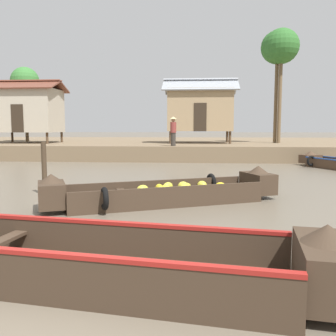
{
  "coord_description": "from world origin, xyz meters",
  "views": [
    {
      "loc": [
        1.5,
        -3.92,
        1.92
      ],
      "look_at": [
        0.61,
        6.94,
        0.73
      ],
      "focal_mm": 39.35,
      "sensor_mm": 36.0,
      "label": 1
    }
  ],
  "objects_px": {
    "palm_tree_far": "(281,48)",
    "mooring_post": "(44,169)",
    "stilt_house_mid_left": "(200,109)",
    "palm_tree_near": "(25,82)",
    "stilt_house_left": "(28,110)",
    "viewer_boat": "(71,258)",
    "palm_tree_mid": "(278,49)",
    "banana_boat": "(166,192)",
    "vendor_person": "(173,130)"
  },
  "relations": [
    {
      "from": "viewer_boat",
      "to": "palm_tree_far",
      "type": "distance_m",
      "value": 23.33
    },
    {
      "from": "palm_tree_far",
      "to": "vendor_person",
      "type": "height_order",
      "value": "palm_tree_far"
    },
    {
      "from": "banana_boat",
      "to": "palm_tree_near",
      "type": "distance_m",
      "value": 21.95
    },
    {
      "from": "banana_boat",
      "to": "palm_tree_far",
      "type": "height_order",
      "value": "palm_tree_far"
    },
    {
      "from": "vendor_person",
      "to": "stilt_house_left",
      "type": "bearing_deg",
      "value": 160.79
    },
    {
      "from": "mooring_post",
      "to": "banana_boat",
      "type": "bearing_deg",
      "value": -14.04
    },
    {
      "from": "stilt_house_mid_left",
      "to": "mooring_post",
      "type": "distance_m",
      "value": 15.86
    },
    {
      "from": "palm_tree_mid",
      "to": "mooring_post",
      "type": "distance_m",
      "value": 19.59
    },
    {
      "from": "palm_tree_mid",
      "to": "palm_tree_far",
      "type": "xyz_separation_m",
      "value": [
        0.18,
        -0.35,
        0.01
      ]
    },
    {
      "from": "palm_tree_near",
      "to": "stilt_house_left",
      "type": "bearing_deg",
      "value": -62.36
    },
    {
      "from": "palm_tree_near",
      "to": "palm_tree_far",
      "type": "distance_m",
      "value": 18.43
    },
    {
      "from": "mooring_post",
      "to": "stilt_house_mid_left",
      "type": "bearing_deg",
      "value": 73.42
    },
    {
      "from": "banana_boat",
      "to": "viewer_boat",
      "type": "bearing_deg",
      "value": -99.22
    },
    {
      "from": "palm_tree_mid",
      "to": "vendor_person",
      "type": "distance_m",
      "value": 9.9
    },
    {
      "from": "stilt_house_left",
      "to": "stilt_house_mid_left",
      "type": "xyz_separation_m",
      "value": [
        11.73,
        0.64,
        0.01
      ]
    },
    {
      "from": "palm_tree_far",
      "to": "vendor_person",
      "type": "relative_size",
      "value": 4.55
    },
    {
      "from": "palm_tree_near",
      "to": "stilt_house_mid_left",
      "type": "bearing_deg",
      "value": -7.63
    },
    {
      "from": "palm_tree_near",
      "to": "vendor_person",
      "type": "relative_size",
      "value": 3.32
    },
    {
      "from": "stilt_house_left",
      "to": "palm_tree_far",
      "type": "bearing_deg",
      "value": 3.6
    },
    {
      "from": "stilt_house_left",
      "to": "vendor_person",
      "type": "bearing_deg",
      "value": -19.21
    },
    {
      "from": "viewer_boat",
      "to": "palm_tree_far",
      "type": "xyz_separation_m",
      "value": [
        7.02,
        21.15,
        6.91
      ]
    },
    {
      "from": "stilt_house_mid_left",
      "to": "mooring_post",
      "type": "bearing_deg",
      "value": -106.58
    },
    {
      "from": "palm_tree_near",
      "to": "mooring_post",
      "type": "height_order",
      "value": "palm_tree_near"
    },
    {
      "from": "stilt_house_left",
      "to": "palm_tree_far",
      "type": "height_order",
      "value": "palm_tree_far"
    },
    {
      "from": "stilt_house_mid_left",
      "to": "palm_tree_near",
      "type": "distance_m",
      "value": 13.27
    },
    {
      "from": "palm_tree_near",
      "to": "vendor_person",
      "type": "bearing_deg",
      "value": -27.38
    },
    {
      "from": "mooring_post",
      "to": "vendor_person",
      "type": "bearing_deg",
      "value": 74.81
    },
    {
      "from": "banana_boat",
      "to": "vendor_person",
      "type": "height_order",
      "value": "vendor_person"
    },
    {
      "from": "banana_boat",
      "to": "stilt_house_mid_left",
      "type": "relative_size",
      "value": 1.21
    },
    {
      "from": "stilt_house_left",
      "to": "palm_tree_near",
      "type": "distance_m",
      "value": 3.44
    },
    {
      "from": "viewer_boat",
      "to": "palm_tree_far",
      "type": "bearing_deg",
      "value": 71.64
    },
    {
      "from": "stilt_house_left",
      "to": "stilt_house_mid_left",
      "type": "relative_size",
      "value": 0.97
    },
    {
      "from": "stilt_house_mid_left",
      "to": "banana_boat",
      "type": "bearing_deg",
      "value": -93.32
    },
    {
      "from": "stilt_house_mid_left",
      "to": "palm_tree_near",
      "type": "relative_size",
      "value": 0.9
    },
    {
      "from": "vendor_person",
      "to": "mooring_post",
      "type": "relative_size",
      "value": 1.09
    },
    {
      "from": "palm_tree_mid",
      "to": "mooring_post",
      "type": "height_order",
      "value": "palm_tree_mid"
    },
    {
      "from": "palm_tree_near",
      "to": "vendor_person",
      "type": "height_order",
      "value": "palm_tree_near"
    },
    {
      "from": "stilt_house_left",
      "to": "palm_tree_far",
      "type": "distance_m",
      "value": 17.55
    },
    {
      "from": "palm_tree_near",
      "to": "palm_tree_mid",
      "type": "height_order",
      "value": "palm_tree_mid"
    },
    {
      "from": "stilt_house_left",
      "to": "stilt_house_mid_left",
      "type": "bearing_deg",
      "value": 3.1
    },
    {
      "from": "viewer_boat",
      "to": "vendor_person",
      "type": "bearing_deg",
      "value": 89.4
    },
    {
      "from": "palm_tree_mid",
      "to": "vendor_person",
      "type": "height_order",
      "value": "palm_tree_mid"
    },
    {
      "from": "stilt_house_mid_left",
      "to": "mooring_post",
      "type": "height_order",
      "value": "stilt_house_mid_left"
    },
    {
      "from": "stilt_house_left",
      "to": "viewer_boat",
      "type": "bearing_deg",
      "value": -63.46
    },
    {
      "from": "viewer_boat",
      "to": "palm_tree_mid",
      "type": "relative_size",
      "value": 0.89
    },
    {
      "from": "palm_tree_far",
      "to": "mooring_post",
      "type": "relative_size",
      "value": 4.94
    },
    {
      "from": "stilt_house_mid_left",
      "to": "palm_tree_near",
      "type": "xyz_separation_m",
      "value": [
        -12.97,
        1.74,
        2.15
      ]
    },
    {
      "from": "palm_tree_near",
      "to": "palm_tree_mid",
      "type": "xyz_separation_m",
      "value": [
        18.11,
        -0.95,
        1.89
      ]
    },
    {
      "from": "stilt_house_left",
      "to": "palm_tree_mid",
      "type": "distance_m",
      "value": 17.4
    },
    {
      "from": "palm_tree_mid",
      "to": "mooring_post",
      "type": "xyz_separation_m",
      "value": [
        -9.61,
        -15.82,
        -6.43
      ]
    }
  ]
}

